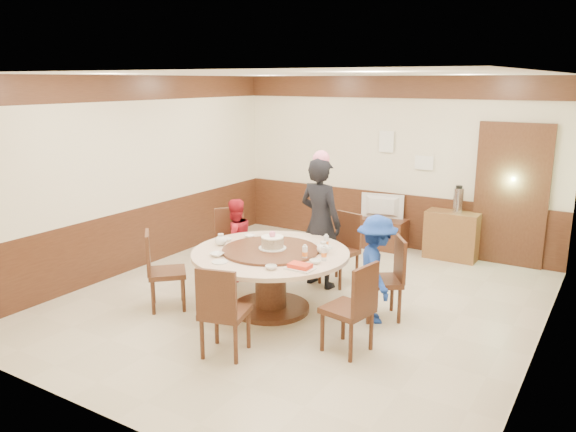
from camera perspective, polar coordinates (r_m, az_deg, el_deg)
The scene contains 31 objects.
room at distance 6.86m, azimuth 1.38°, elevation -0.32°, with size 6.00×6.04×2.84m.
banquet_table at distance 6.76m, azimuth -1.78°, elevation -5.36°, with size 1.88×1.88×0.78m.
chair_0 at distance 6.73m, azimuth 9.60°, elevation -7.70°, with size 0.62×0.61×0.97m.
chair_1 at distance 7.76m, azimuth 5.26°, elevation -4.65°, with size 0.53×0.54×0.97m.
chair_2 at distance 8.00m, azimuth -5.71°, elevation -4.09°, with size 0.62×0.62×0.97m.
chair_3 at distance 7.07m, azimuth -12.31°, elevation -6.78°, with size 0.62×0.62×0.97m.
chair_4 at distance 5.83m, azimuth -6.46°, elevation -11.10°, with size 0.54×0.55×0.97m.
chair_5 at distance 5.89m, azimuth 6.21°, elevation -10.80°, with size 0.52×0.51×0.97m.
person_standing at distance 7.50m, azimuth 3.30°, elevation -0.68°, with size 0.64×0.42×1.76m, color black.
person_red at distance 7.80m, azimuth -5.43°, elevation -2.44°, with size 0.56×0.44×1.16m, color #A81622.
person_blue at distance 6.53m, azimuth 8.96°, elevation -5.35°, with size 0.81×0.47×1.26m, color navy.
birthday_cake at distance 6.68m, azimuth -1.60°, elevation -2.69°, with size 0.33×0.33×0.22m.
teapot_left at distance 6.96m, azimuth -6.83°, elevation -2.49°, with size 0.17×0.15×0.13m, color white.
teapot_right at distance 6.60m, azimuth 3.60°, elevation -3.33°, with size 0.17×0.15×0.13m, color white.
bowl_0 at distance 7.29m, azimuth -3.90°, elevation -2.04°, with size 0.13×0.13×0.03m, color white.
bowl_1 at distance 6.07m, azimuth -1.73°, elevation -5.24°, with size 0.13×0.13×0.04m, color white.
bowl_2 at distance 6.56m, azimuth -7.23°, elevation -3.91°, with size 0.15×0.15×0.04m, color white.
bowl_3 at distance 6.26m, azimuth 2.78°, elevation -4.66°, with size 0.13×0.13×0.04m, color white.
bowl_4 at distance 7.16m, azimuth -6.26°, elevation -2.38°, with size 0.14×0.14×0.03m, color white.
saucer_near at distance 6.33m, azimuth -6.95°, elevation -4.66°, with size 0.18×0.18×0.01m, color white.
saucer_far at distance 6.88m, azimuth 3.63°, elevation -3.08°, with size 0.18×0.18×0.01m, color white.
shrimp_platter at distance 6.06m, azimuth 1.23°, elevation -5.18°, with size 0.30×0.20×0.06m.
bottle_0 at distance 6.36m, azimuth 1.73°, elevation -3.79°, with size 0.06×0.06×0.16m, color white.
bottle_1 at distance 6.34m, azimuth 3.68°, elevation -3.86°, with size 0.06×0.06×0.16m, color white.
bottle_2 at distance 6.79m, azimuth 3.89°, elevation -2.67°, with size 0.06×0.06×0.16m, color white.
tv_stand at distance 9.48m, azimuth 9.37°, elevation -1.72°, with size 0.85×0.45×0.50m, color #452415.
television at distance 9.37m, azimuth 9.48°, elevation 0.95°, with size 0.70×0.09×0.40m, color gray.
side_cabinet at distance 9.12m, azimuth 16.31°, elevation -1.90°, with size 0.80×0.40×0.75m, color brown.
thermos at distance 8.97m, azimuth 16.91°, elevation 1.53°, with size 0.15×0.15×0.38m, color silver.
notice_left at distance 9.41m, azimuth 9.96°, elevation 7.45°, with size 0.25×0.00×0.35m, color white.
notice_right at distance 9.22m, azimuth 13.64°, elevation 5.27°, with size 0.30×0.00×0.22m, color white.
Camera 1 is at (3.35, -5.74, 2.74)m, focal length 35.00 mm.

